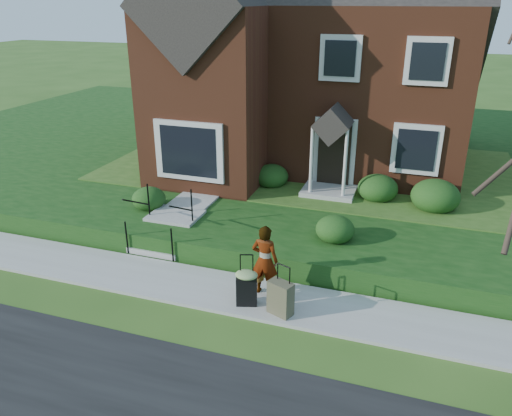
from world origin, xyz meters
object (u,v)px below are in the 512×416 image
at_px(suitcase_black, 247,286).
at_px(suitcase_olive, 281,298).
at_px(front_steps, 168,227).
at_px(woman, 265,260).

distance_m(suitcase_black, suitcase_olive, 0.80).
bearing_deg(front_steps, suitcase_olive, -31.00).
xyz_separation_m(woman, suitcase_olive, (0.56, -0.66, -0.45)).
xyz_separation_m(front_steps, woman, (3.29, -1.65, 0.43)).
distance_m(front_steps, woman, 3.70).
distance_m(front_steps, suitcase_olive, 4.48).
bearing_deg(woman, suitcase_black, 70.07).
relative_size(woman, suitcase_black, 1.40).
xyz_separation_m(front_steps, suitcase_black, (3.06, -2.21, 0.06)).
bearing_deg(suitcase_black, suitcase_olive, -24.37).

